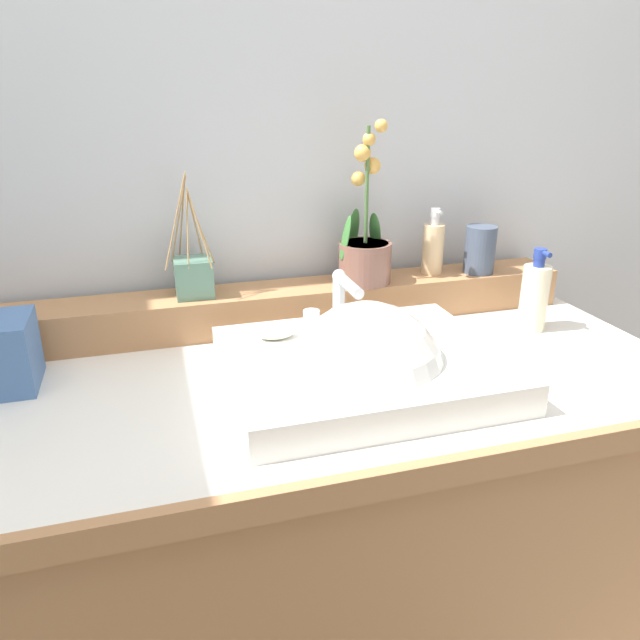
{
  "coord_description": "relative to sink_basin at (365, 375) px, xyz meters",
  "views": [
    {
      "loc": [
        -0.24,
        -0.96,
        1.32
      ],
      "look_at": [
        0.04,
        -0.02,
        0.93
      ],
      "focal_mm": 33.83,
      "sensor_mm": 36.0,
      "label": 1
    }
  ],
  "objects": [
    {
      "name": "wall_back",
      "position": [
        -0.11,
        0.51,
        0.38
      ],
      "size": [
        3.41,
        0.2,
        2.44
      ],
      "primitive_type": "cube",
      "color": "silver",
      "rests_on": "ground"
    },
    {
      "name": "vanity_cabinet",
      "position": [
        -0.11,
        0.08,
        -0.43
      ],
      "size": [
        1.47,
        0.66,
        0.83
      ],
      "color": "#A17048",
      "rests_on": "ground"
    },
    {
      "name": "back_ledge",
      "position": [
        -0.11,
        0.33,
        0.02
      ],
      "size": [
        1.38,
        0.13,
        0.08
      ],
      "primitive_type": "cube",
      "color": "#A17048",
      "rests_on": "vanity_cabinet"
    },
    {
      "name": "sink_basin",
      "position": [
        0.0,
        0.0,
        0.0
      ],
      "size": [
        0.48,
        0.39,
        0.29
      ],
      "color": "white",
      "rests_on": "vanity_cabinet"
    },
    {
      "name": "soap_bar",
      "position": [
        -0.13,
        0.12,
        0.05
      ],
      "size": [
        0.07,
        0.04,
        0.02
      ],
      "primitive_type": "ellipsoid",
      "color": "beige",
      "rests_on": "sink_basin"
    },
    {
      "name": "potted_plant",
      "position": [
        0.11,
        0.32,
        0.14
      ],
      "size": [
        0.12,
        0.13,
        0.35
      ],
      "color": "brown",
      "rests_on": "back_ledge"
    },
    {
      "name": "soap_dispenser",
      "position": [
        0.29,
        0.34,
        0.13
      ],
      "size": [
        0.05,
        0.05,
        0.15
      ],
      "color": "#DAB889",
      "rests_on": "back_ledge"
    },
    {
      "name": "tumbler_cup",
      "position": [
        0.4,
        0.31,
        0.12
      ],
      "size": [
        0.07,
        0.07,
        0.11
      ],
      "primitive_type": "cylinder",
      "color": "#404B5E",
      "rests_on": "back_ledge"
    },
    {
      "name": "reed_diffuser",
      "position": [
        -0.26,
        0.33,
        0.11
      ],
      "size": [
        0.1,
        0.12,
        0.25
      ],
      "color": "slate",
      "rests_on": "back_ledge"
    },
    {
      "name": "lotion_bottle",
      "position": [
        0.44,
        0.15,
        0.05
      ],
      "size": [
        0.06,
        0.06,
        0.18
      ],
      "color": "beige",
      "rests_on": "vanity_cabinet"
    }
  ]
}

